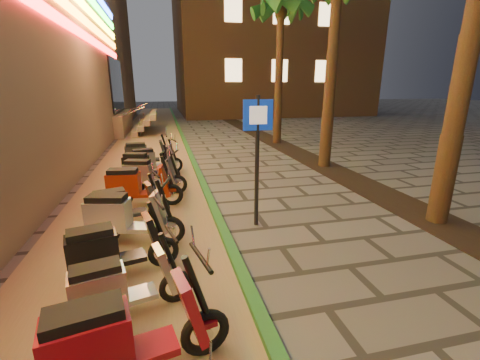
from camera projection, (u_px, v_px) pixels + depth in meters
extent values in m
plane|color=#474442|center=(327.00, 308.00, 4.13)|extent=(120.00, 120.00, 0.00)
cube|color=#8C7251|center=(148.00, 157.00, 12.89)|extent=(3.40, 60.00, 0.01)
cube|color=#276A29|center=(190.00, 154.00, 13.25)|extent=(0.18, 60.00, 0.10)
cube|color=black|center=(356.00, 181.00, 9.60)|extent=(1.20, 40.00, 0.02)
cube|color=black|center=(117.00, 85.00, 19.16)|extent=(0.08, 5.00, 3.00)
cube|color=gray|center=(85.00, 123.00, 19.32)|extent=(5.00, 6.00, 1.20)
cube|color=#FF1414|center=(43.00, 8.00, 7.48)|extent=(0.06, 26.00, 0.28)
cube|color=gray|center=(137.00, 129.00, 20.12)|extent=(0.35, 5.00, 0.30)
cube|color=gray|center=(143.00, 124.00, 20.11)|extent=(0.35, 5.00, 0.30)
cube|color=gray|center=(148.00, 119.00, 20.10)|extent=(0.35, 5.00, 0.30)
cube|color=gray|center=(154.00, 114.00, 20.10)|extent=(0.35, 5.00, 0.30)
cylinder|color=silver|center=(126.00, 114.00, 17.85)|extent=(2.09, 0.06, 0.81)
cylinder|color=silver|center=(132.00, 109.00, 21.58)|extent=(2.09, 0.06, 0.81)
cube|color=#FFD28C|center=(234.00, 70.00, 26.27)|extent=(1.40, 0.06, 1.80)
cube|color=#FFD28C|center=(280.00, 71.00, 27.16)|extent=(1.40, 0.06, 1.80)
cube|color=#FFD28C|center=(323.00, 71.00, 28.04)|extent=(1.40, 0.06, 1.80)
cube|color=#FFD28C|center=(233.00, 9.00, 25.00)|extent=(1.40, 0.06, 1.80)
cube|color=#FFD28C|center=(282.00, 12.00, 25.89)|extent=(1.40, 0.06, 1.80)
cube|color=#FFD28C|center=(327.00, 14.00, 26.78)|extent=(1.40, 0.06, 1.80)
cylinder|color=#472D19|center=(461.00, 88.00, 6.03)|extent=(0.40, 0.40, 5.45)
cylinder|color=#472D19|center=(330.00, 83.00, 10.66)|extent=(0.40, 0.40, 5.70)
cylinder|color=#472D19|center=(279.00, 81.00, 15.29)|extent=(0.40, 0.40, 5.95)
sphere|color=#472D19|center=(281.00, 12.00, 14.46)|extent=(0.56, 0.56, 0.56)
cone|color=#1B4917|center=(300.00, 2.00, 14.53)|extent=(0.60, 1.93, 1.52)
cone|color=#1B4917|center=(291.00, 5.00, 15.01)|extent=(1.70, 1.86, 1.52)
cone|color=#1B4917|center=(278.00, 6.00, 15.18)|extent=(2.00, 0.93, 1.52)
cone|color=#1B4917|center=(267.00, 5.00, 14.95)|extent=(1.97, 1.48, 1.52)
cone|color=#1B4917|center=(262.00, 2.00, 14.43)|extent=(1.22, 2.02, 1.52)
cylinder|color=black|center=(257.00, 164.00, 6.26)|extent=(0.08, 0.08, 2.60)
cube|color=#0C2DA5|center=(258.00, 115.00, 5.98)|extent=(0.57, 0.05, 0.57)
cube|color=white|center=(258.00, 115.00, 5.96)|extent=(0.33, 0.03, 0.33)
torus|color=black|center=(205.00, 333.00, 3.36)|extent=(0.55, 0.22, 0.54)
cylinder|color=silver|center=(205.00, 333.00, 3.36)|extent=(0.16, 0.13, 0.15)
cube|color=maroon|center=(147.00, 348.00, 3.10)|extent=(0.63, 0.47, 0.08)
cube|color=maroon|center=(89.00, 343.00, 2.83)|extent=(0.79, 0.54, 0.52)
cube|color=black|center=(84.00, 315.00, 2.74)|extent=(0.70, 0.46, 0.12)
cube|color=maroon|center=(191.00, 308.00, 3.20)|extent=(0.36, 0.46, 0.73)
cylinder|color=black|center=(197.00, 288.00, 3.17)|extent=(0.29, 0.13, 0.77)
cylinder|color=black|center=(201.00, 257.00, 3.10)|extent=(0.17, 0.60, 0.05)
cube|color=maroon|center=(205.00, 323.00, 3.32)|extent=(0.25, 0.19, 0.06)
torus|color=black|center=(94.00, 309.00, 3.77)|extent=(0.47, 0.19, 0.46)
cylinder|color=silver|center=(94.00, 309.00, 3.77)|extent=(0.14, 0.11, 0.12)
torus|color=black|center=(176.00, 286.00, 4.20)|extent=(0.47, 0.19, 0.46)
cylinder|color=silver|center=(176.00, 286.00, 4.20)|extent=(0.14, 0.11, 0.12)
cube|color=#A2A3AA|center=(136.00, 295.00, 3.97)|extent=(0.54, 0.41, 0.07)
cube|color=#A2A3AA|center=(98.00, 289.00, 3.73)|extent=(0.68, 0.47, 0.44)
cube|color=black|center=(95.00, 270.00, 3.66)|extent=(0.60, 0.40, 0.11)
cube|color=#A2A3AA|center=(165.00, 269.00, 4.07)|extent=(0.31, 0.40, 0.62)
cylinder|color=black|center=(169.00, 255.00, 4.04)|extent=(0.25, 0.12, 0.65)
cylinder|color=black|center=(171.00, 234.00, 3.98)|extent=(0.16, 0.51, 0.04)
cube|color=#A2A3AA|center=(176.00, 279.00, 4.17)|extent=(0.22, 0.17, 0.05)
torus|color=black|center=(89.00, 269.00, 4.56)|extent=(0.50, 0.21, 0.50)
cylinder|color=silver|center=(89.00, 269.00, 4.56)|extent=(0.15, 0.13, 0.13)
torus|color=black|center=(164.00, 252.00, 5.04)|extent=(0.50, 0.21, 0.50)
cylinder|color=silver|center=(164.00, 252.00, 5.04)|extent=(0.15, 0.13, 0.13)
cube|color=black|center=(127.00, 258.00, 4.79)|extent=(0.59, 0.44, 0.08)
cube|color=black|center=(92.00, 251.00, 4.52)|extent=(0.74, 0.52, 0.48)
cube|color=black|center=(90.00, 233.00, 4.44)|extent=(0.65, 0.44, 0.11)
cube|color=black|center=(153.00, 235.00, 4.89)|extent=(0.34, 0.43, 0.67)
cylinder|color=black|center=(157.00, 222.00, 4.86)|extent=(0.27, 0.13, 0.71)
cylinder|color=black|center=(159.00, 203.00, 4.80)|extent=(0.18, 0.55, 0.04)
cube|color=black|center=(163.00, 245.00, 5.01)|extent=(0.24, 0.18, 0.06)
torus|color=black|center=(106.00, 230.00, 5.76)|extent=(0.55, 0.23, 0.54)
cylinder|color=silver|center=(106.00, 230.00, 5.76)|extent=(0.17, 0.13, 0.15)
torus|color=black|center=(170.00, 230.00, 5.76)|extent=(0.55, 0.23, 0.54)
cylinder|color=silver|center=(170.00, 230.00, 5.76)|extent=(0.17, 0.13, 0.15)
cube|color=silver|center=(137.00, 228.00, 5.75)|extent=(0.64, 0.48, 0.08)
cube|color=silver|center=(109.00, 214.00, 5.68)|extent=(0.80, 0.55, 0.52)
cube|color=black|center=(107.00, 198.00, 5.59)|extent=(0.70, 0.47, 0.12)
cube|color=silver|center=(161.00, 212.00, 5.66)|extent=(0.37, 0.47, 0.73)
cylinder|color=black|center=(164.00, 201.00, 5.60)|extent=(0.29, 0.14, 0.77)
cylinder|color=black|center=(166.00, 182.00, 5.51)|extent=(0.19, 0.60, 0.05)
cube|color=silver|center=(170.00, 224.00, 5.73)|extent=(0.26, 0.19, 0.06)
torus|color=black|center=(108.00, 219.00, 6.32)|extent=(0.48, 0.22, 0.47)
cylinder|color=silver|center=(108.00, 219.00, 6.32)|extent=(0.15, 0.12, 0.13)
torus|color=black|center=(159.00, 210.00, 6.79)|extent=(0.48, 0.22, 0.47)
cylinder|color=silver|center=(159.00, 210.00, 6.79)|extent=(0.15, 0.12, 0.13)
cube|color=#26282B|center=(134.00, 213.00, 6.54)|extent=(0.56, 0.43, 0.07)
cube|color=#26282B|center=(111.00, 206.00, 6.28)|extent=(0.70, 0.50, 0.45)
cube|color=black|center=(109.00, 193.00, 6.20)|extent=(0.62, 0.43, 0.11)
cube|color=#26282B|center=(152.00, 197.00, 6.65)|extent=(0.33, 0.41, 0.64)
cylinder|color=black|center=(155.00, 188.00, 6.62)|extent=(0.26, 0.13, 0.67)
cylinder|color=black|center=(156.00, 174.00, 6.56)|extent=(0.18, 0.52, 0.04)
cube|color=#26282B|center=(159.00, 205.00, 6.76)|extent=(0.23, 0.18, 0.05)
torus|color=black|center=(122.00, 196.00, 7.51)|extent=(0.55, 0.17, 0.54)
cylinder|color=silver|center=(122.00, 196.00, 7.51)|extent=(0.16, 0.12, 0.15)
torus|color=black|center=(172.00, 195.00, 7.64)|extent=(0.55, 0.17, 0.54)
cylinder|color=silver|center=(172.00, 195.00, 7.64)|extent=(0.16, 0.12, 0.15)
cube|color=maroon|center=(146.00, 194.00, 7.56)|extent=(0.61, 0.42, 0.08)
cube|color=maroon|center=(124.00, 184.00, 7.44)|extent=(0.77, 0.48, 0.52)
cube|color=black|center=(123.00, 171.00, 7.35)|extent=(0.68, 0.41, 0.12)
cube|color=maroon|center=(165.00, 181.00, 7.52)|extent=(0.32, 0.45, 0.73)
cylinder|color=black|center=(167.00, 172.00, 7.47)|extent=(0.29, 0.11, 0.77)
cylinder|color=black|center=(169.00, 158.00, 7.38)|extent=(0.12, 0.60, 0.05)
cube|color=maroon|center=(171.00, 190.00, 7.60)|extent=(0.24, 0.17, 0.06)
torus|color=black|center=(136.00, 183.00, 8.55)|extent=(0.53, 0.24, 0.52)
cylinder|color=silver|center=(136.00, 183.00, 8.55)|extent=(0.16, 0.14, 0.14)
torus|color=black|center=(178.00, 184.00, 8.49)|extent=(0.53, 0.24, 0.52)
cylinder|color=silver|center=(178.00, 184.00, 8.49)|extent=(0.16, 0.14, 0.14)
cube|color=gray|center=(156.00, 182.00, 8.51)|extent=(0.62, 0.48, 0.08)
cube|color=gray|center=(138.00, 173.00, 8.47)|extent=(0.78, 0.56, 0.50)
cube|color=black|center=(137.00, 162.00, 8.39)|extent=(0.68, 0.48, 0.12)
cube|color=gray|center=(172.00, 172.00, 8.40)|extent=(0.37, 0.46, 0.70)
cylinder|color=black|center=(174.00, 164.00, 8.34)|extent=(0.28, 0.15, 0.74)
cylinder|color=black|center=(175.00, 152.00, 8.25)|extent=(0.21, 0.57, 0.04)
cube|color=gray|center=(177.00, 180.00, 8.46)|extent=(0.25, 0.20, 0.06)
torus|color=black|center=(134.00, 174.00, 9.43)|extent=(0.52, 0.23, 0.52)
cylinder|color=silver|center=(134.00, 174.00, 9.43)|extent=(0.16, 0.13, 0.14)
torus|color=black|center=(172.00, 175.00, 9.41)|extent=(0.52, 0.23, 0.52)
cylinder|color=silver|center=(172.00, 175.00, 9.41)|extent=(0.16, 0.13, 0.14)
cube|color=black|center=(152.00, 173.00, 9.41)|extent=(0.61, 0.46, 0.08)
cube|color=black|center=(136.00, 165.00, 9.35)|extent=(0.77, 0.54, 0.50)
cube|color=black|center=(135.00, 155.00, 9.27)|extent=(0.67, 0.46, 0.12)
cube|color=black|center=(166.00, 163.00, 9.32)|extent=(0.36, 0.45, 0.70)
cylinder|color=black|center=(168.00, 157.00, 9.26)|extent=(0.28, 0.14, 0.73)
cylinder|color=black|center=(169.00, 146.00, 9.17)|extent=(0.19, 0.57, 0.04)
cube|color=black|center=(171.00, 171.00, 9.37)|extent=(0.25, 0.19, 0.06)
torus|color=black|center=(142.00, 169.00, 10.12)|extent=(0.51, 0.20, 0.50)
cylinder|color=silver|center=(142.00, 169.00, 10.12)|extent=(0.15, 0.12, 0.14)
torus|color=black|center=(175.00, 165.00, 10.58)|extent=(0.51, 0.20, 0.50)
cylinder|color=silver|center=(175.00, 165.00, 10.58)|extent=(0.15, 0.12, 0.14)
cube|color=#BCBBC0|center=(159.00, 166.00, 10.34)|extent=(0.59, 0.44, 0.08)
cube|color=#BCBBC0|center=(144.00, 160.00, 10.08)|extent=(0.74, 0.51, 0.48)
cube|color=black|center=(143.00, 151.00, 10.00)|extent=(0.65, 0.43, 0.12)
cube|color=#BCBBC0|center=(171.00, 156.00, 10.43)|extent=(0.34, 0.43, 0.68)
cylinder|color=black|center=(172.00, 150.00, 10.41)|extent=(0.27, 0.12, 0.71)
cylinder|color=black|center=(173.00, 140.00, 10.34)|extent=(0.16, 0.55, 0.04)
cube|color=#BCBBC0|center=(175.00, 162.00, 10.55)|extent=(0.24, 0.18, 0.06)
torus|color=black|center=(135.00, 162.00, 10.96)|extent=(0.53, 0.13, 0.52)
cylinder|color=silver|center=(135.00, 162.00, 10.96)|extent=(0.15, 0.11, 0.14)
torus|color=black|center=(168.00, 160.00, 11.26)|extent=(0.53, 0.13, 0.52)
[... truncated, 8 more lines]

